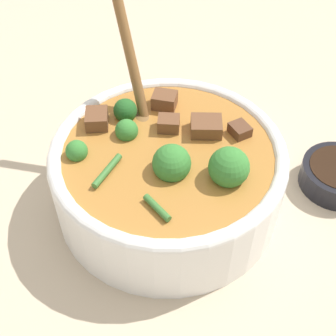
% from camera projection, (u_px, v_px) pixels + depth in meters
% --- Properties ---
extents(ground_plane, '(4.00, 4.00, 0.00)m').
position_uv_depth(ground_plane, '(168.00, 200.00, 0.57)').
color(ground_plane, '#C6B293').
extents(stew_bowl, '(0.29, 0.26, 0.24)m').
position_uv_depth(stew_bowl, '(168.00, 171.00, 0.53)').
color(stew_bowl, white).
rests_on(stew_bowl, ground_plane).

